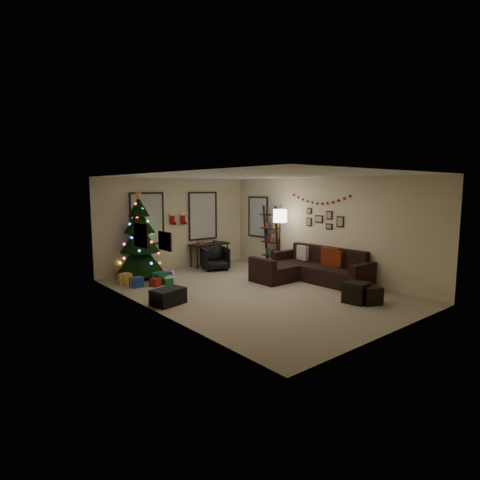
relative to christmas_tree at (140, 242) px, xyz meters
name	(u,v)px	position (x,y,z in m)	size (l,w,h in m)	color
floor	(253,291)	(1.39, -3.04, -0.98)	(7.00, 7.00, 0.00)	tan
ceiling	(253,175)	(1.39, -3.04, 1.72)	(7.00, 7.00, 0.00)	white
wall_back	(176,224)	(1.39, 0.46, 0.37)	(5.00, 5.00, 0.00)	beige
wall_front	(395,254)	(1.39, -6.54, 0.37)	(5.00, 5.00, 0.00)	beige
wall_left	(155,244)	(-1.11, -3.04, 0.37)	(7.00, 7.00, 0.00)	beige
wall_right	(322,228)	(3.89, -3.04, 0.37)	(7.00, 7.00, 0.00)	beige
window_back_left	(147,219)	(0.44, 0.43, 0.57)	(1.05, 0.06, 1.50)	#728CB2
window_back_right	(203,216)	(2.34, 0.43, 0.57)	(1.05, 0.06, 1.50)	#728CB2
window_right_wall	(258,217)	(3.86, -0.49, 0.52)	(0.06, 0.90, 1.30)	#728CB2
christmas_tree	(140,242)	(0.00, 0.00, 0.00)	(1.28, 1.28, 2.38)	black
presents	(157,278)	(0.06, -0.84, -0.87)	(1.50, 1.01, 0.30)	gold
sofa	(310,270)	(3.23, -3.20, -0.70)	(1.89, 2.75, 0.87)	black
pillow_red_a	(336,258)	(3.60, -3.74, -0.34)	(0.11, 0.40, 0.40)	maroon
pillow_red_b	(330,257)	(3.60, -3.56, -0.34)	(0.13, 0.49, 0.49)	maroon
pillow_cream	(303,253)	(3.60, -2.62, -0.35)	(0.11, 0.39, 0.39)	beige
ottoman_near	(356,292)	(2.46, -5.14, -0.76)	(0.46, 0.46, 0.44)	black
ottoman_far	(370,295)	(2.61, -5.37, -0.80)	(0.40, 0.40, 0.38)	black
desk	(209,246)	(2.41, 0.18, -0.37)	(1.29, 0.46, 0.70)	black
desk_chair	(215,258)	(2.15, -0.47, -0.64)	(0.67, 0.63, 0.69)	black
bookshelf	(271,238)	(3.69, -1.25, -0.07)	(0.30, 0.55, 1.89)	black
potted_plant	(277,209)	(3.69, -1.52, 0.81)	(0.42, 0.36, 0.46)	#4C4C4C
floor_lamp	(280,220)	(3.34, -1.98, 0.53)	(0.38, 0.38, 1.82)	black
art_map	(141,235)	(-1.09, -2.39, 0.48)	(0.04, 0.60, 0.50)	black
art_abstract	(165,241)	(-1.09, -3.38, 0.46)	(0.04, 0.45, 0.35)	black
gallery	(324,220)	(3.87, -3.12, 0.59)	(0.03, 1.25, 0.54)	black
garland	(320,199)	(3.84, -2.98, 1.13)	(0.08, 1.90, 0.30)	#A5140C
stocking_left	(173,219)	(1.25, 0.39, 0.54)	(0.20, 0.05, 0.36)	#990F0C
stocking_right	(183,218)	(1.58, 0.35, 0.53)	(0.20, 0.05, 0.36)	#990F0C
storage_bin	(168,297)	(-0.68, -2.72, -0.82)	(0.67, 0.45, 0.34)	black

